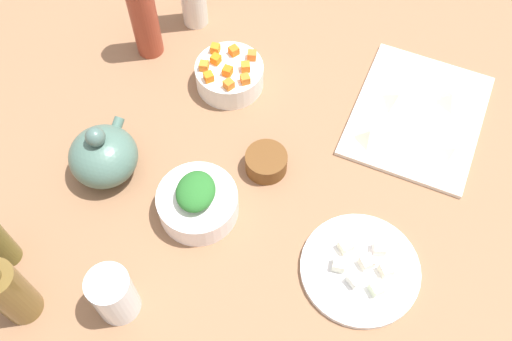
% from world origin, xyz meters
% --- Properties ---
extents(tabletop, '(1.90, 1.90, 0.03)m').
position_xyz_m(tabletop, '(0.00, 0.00, 0.01)').
color(tabletop, '#8C6344').
rests_on(tabletop, ground).
extents(cutting_board, '(0.33, 0.27, 0.01)m').
position_xyz_m(cutting_board, '(0.27, -0.26, 0.03)').
color(cutting_board, silver).
rests_on(cutting_board, tabletop).
extents(plate_tofu, '(0.21, 0.21, 0.01)m').
position_xyz_m(plate_tofu, '(-0.10, -0.23, 0.04)').
color(plate_tofu, white).
rests_on(plate_tofu, tabletop).
extents(bowl_greens, '(0.15, 0.15, 0.06)m').
position_xyz_m(bowl_greens, '(-0.09, 0.08, 0.06)').
color(bowl_greens, white).
rests_on(bowl_greens, tabletop).
extents(bowl_carrots, '(0.14, 0.14, 0.05)m').
position_xyz_m(bowl_carrots, '(0.22, 0.14, 0.06)').
color(bowl_carrots, white).
rests_on(bowl_carrots, tabletop).
extents(bowl_small_side, '(0.08, 0.08, 0.04)m').
position_xyz_m(bowl_small_side, '(0.04, -0.01, 0.05)').
color(bowl_small_side, brown).
rests_on(bowl_small_side, tabletop).
extents(teapot, '(0.15, 0.13, 0.14)m').
position_xyz_m(teapot, '(-0.07, 0.28, 0.08)').
color(teapot, '#4B6D60').
rests_on(teapot, tabletop).
extents(bottle_0, '(0.06, 0.06, 0.26)m').
position_xyz_m(bottle_0, '(0.25, 0.34, 0.15)').
color(bottle_0, '#943A26').
rests_on(bottle_0, tabletop).
extents(bottle_2, '(0.06, 0.06, 0.20)m').
position_xyz_m(bottle_2, '(-0.37, 0.29, 0.11)').
color(bottle_2, brown).
rests_on(bottle_2, tabletop).
extents(drinking_glass_0, '(0.07, 0.07, 0.11)m').
position_xyz_m(drinking_glass_0, '(-0.31, 0.14, 0.09)').
color(drinking_glass_0, white).
rests_on(drinking_glass_0, tabletop).
extents(carrot_cube_0, '(0.02, 0.02, 0.02)m').
position_xyz_m(carrot_cube_0, '(0.22, 0.17, 0.09)').
color(carrot_cube_0, orange).
rests_on(carrot_cube_0, bowl_carrots).
extents(carrot_cube_1, '(0.02, 0.02, 0.02)m').
position_xyz_m(carrot_cube_1, '(0.20, 0.13, 0.09)').
color(carrot_cube_1, orange).
rests_on(carrot_cube_1, bowl_carrots).
extents(carrot_cube_2, '(0.02, 0.02, 0.02)m').
position_xyz_m(carrot_cube_2, '(0.22, 0.10, 0.09)').
color(carrot_cube_2, orange).
rests_on(carrot_cube_2, bowl_carrots).
extents(carrot_cube_3, '(0.03, 0.03, 0.02)m').
position_xyz_m(carrot_cube_3, '(0.25, 0.14, 0.09)').
color(carrot_cube_3, orange).
rests_on(carrot_cube_3, bowl_carrots).
extents(carrot_cube_4, '(0.02, 0.02, 0.02)m').
position_xyz_m(carrot_cube_4, '(0.25, 0.18, 0.09)').
color(carrot_cube_4, orange).
rests_on(carrot_cube_4, bowl_carrots).
extents(carrot_cube_5, '(0.02, 0.02, 0.02)m').
position_xyz_m(carrot_cube_5, '(0.19, 0.18, 0.09)').
color(carrot_cube_5, orange).
rests_on(carrot_cube_5, bowl_carrots).
extents(carrot_cube_6, '(0.02, 0.02, 0.02)m').
position_xyz_m(carrot_cube_6, '(0.16, 0.12, 0.09)').
color(carrot_cube_6, orange).
rests_on(carrot_cube_6, bowl_carrots).
extents(carrot_cube_7, '(0.03, 0.03, 0.02)m').
position_xyz_m(carrot_cube_7, '(0.17, 0.16, 0.09)').
color(carrot_cube_7, orange).
rests_on(carrot_cube_7, bowl_carrots).
extents(carrot_cube_8, '(0.03, 0.03, 0.02)m').
position_xyz_m(carrot_cube_8, '(0.19, 0.09, 0.09)').
color(carrot_cube_8, orange).
rests_on(carrot_cube_8, bowl_carrots).
extents(carrot_cube_9, '(0.02, 0.02, 0.02)m').
position_xyz_m(carrot_cube_9, '(0.25, 0.10, 0.09)').
color(carrot_cube_9, orange).
rests_on(carrot_cube_9, bowl_carrots).
extents(chopped_greens_mound, '(0.10, 0.08, 0.04)m').
position_xyz_m(chopped_greens_mound, '(-0.09, 0.08, 0.10)').
color(chopped_greens_mound, '#276A28').
rests_on(chopped_greens_mound, bowl_greens).
extents(tofu_cube_0, '(0.03, 0.03, 0.02)m').
position_xyz_m(tofu_cube_0, '(-0.08, -0.20, 0.05)').
color(tofu_cube_0, white).
rests_on(tofu_cube_0, plate_tofu).
extents(tofu_cube_1, '(0.03, 0.03, 0.02)m').
position_xyz_m(tofu_cube_1, '(-0.13, -0.23, 0.05)').
color(tofu_cube_1, white).
rests_on(tofu_cube_1, plate_tofu).
extents(tofu_cube_2, '(0.03, 0.03, 0.02)m').
position_xyz_m(tofu_cube_2, '(-0.10, -0.24, 0.05)').
color(tofu_cube_2, silver).
rests_on(tofu_cube_2, plate_tofu).
extents(tofu_cube_3, '(0.02, 0.02, 0.02)m').
position_xyz_m(tofu_cube_3, '(-0.12, -0.20, 0.05)').
color(tofu_cube_3, white).
rests_on(tofu_cube_3, plate_tofu).
extents(tofu_cube_4, '(0.03, 0.03, 0.02)m').
position_xyz_m(tofu_cube_4, '(-0.14, -0.27, 0.05)').
color(tofu_cube_4, '#E4F6CE').
rests_on(tofu_cube_4, plate_tofu).
extents(tofu_cube_5, '(0.03, 0.03, 0.02)m').
position_xyz_m(tofu_cube_5, '(-0.10, -0.28, 0.05)').
color(tofu_cube_5, '#F1E4CD').
rests_on(tofu_cube_5, plate_tofu).
extents(tofu_cube_6, '(0.03, 0.03, 0.02)m').
position_xyz_m(tofu_cube_6, '(-0.06, -0.26, 0.05)').
color(tofu_cube_6, white).
rests_on(tofu_cube_6, plate_tofu).
extents(dumpling_0, '(0.05, 0.05, 0.02)m').
position_xyz_m(dumpling_0, '(0.19, -0.35, 0.05)').
color(dumpling_0, beige).
rests_on(dumpling_0, cutting_board).
extents(dumpling_1, '(0.06, 0.06, 0.03)m').
position_xyz_m(dumpling_1, '(0.32, -0.32, 0.05)').
color(dumpling_1, beige).
rests_on(dumpling_1, cutting_board).
extents(dumpling_2, '(0.06, 0.06, 0.03)m').
position_xyz_m(dumpling_2, '(0.28, -0.21, 0.05)').
color(dumpling_2, beige).
rests_on(dumpling_2, cutting_board).
extents(dumpling_3, '(0.05, 0.05, 0.03)m').
position_xyz_m(dumpling_3, '(0.17, -0.18, 0.05)').
color(dumpling_3, beige).
rests_on(dumpling_3, cutting_board).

